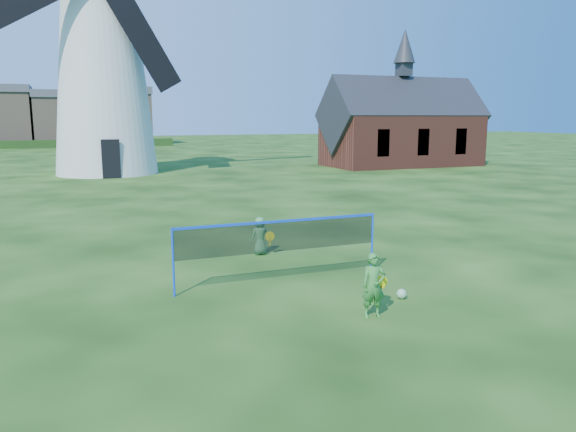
% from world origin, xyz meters
% --- Properties ---
extents(ground, '(220.00, 220.00, 0.00)m').
position_xyz_m(ground, '(0.00, 0.00, 0.00)').
color(ground, black).
rests_on(ground, ground).
extents(windmill, '(15.51, 6.87, 21.02)m').
position_xyz_m(windmill, '(-2.16, 28.69, 7.23)').
color(windmill, white).
rests_on(windmill, ground).
extents(chapel, '(12.76, 6.19, 10.79)m').
position_xyz_m(chapel, '(20.67, 26.72, 3.04)').
color(chapel, brown).
rests_on(chapel, ground).
extents(badminton_net, '(5.05, 0.05, 1.55)m').
position_xyz_m(badminton_net, '(-0.29, -0.18, 1.14)').
color(badminton_net, blue).
rests_on(badminton_net, ground).
extents(player_girl, '(0.69, 0.41, 1.30)m').
position_xyz_m(player_girl, '(0.65, -2.92, 0.65)').
color(player_girl, '#368535').
rests_on(player_girl, ground).
extents(player_boy, '(0.64, 0.42, 1.10)m').
position_xyz_m(player_boy, '(0.22, 2.71, 0.55)').
color(player_boy, '#46914C').
rests_on(player_boy, ground).
extents(play_ball, '(0.22, 0.22, 0.22)m').
position_xyz_m(play_ball, '(1.80, -2.19, 0.11)').
color(play_ball, green).
rests_on(play_ball, ground).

